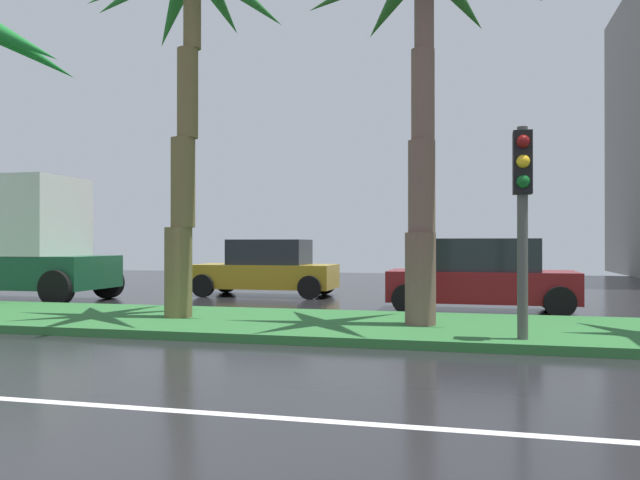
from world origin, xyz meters
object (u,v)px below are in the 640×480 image
(car_in_traffic_second, at_px, (483,277))
(palm_tree_centre, at_px, (422,20))
(palm_tree_centre_left, at_px, (191,12))
(car_in_traffic_leading, at_px, (267,269))
(traffic_signal_median_right, at_px, (523,193))
(box_truck_lead, at_px, (3,245))

(car_in_traffic_second, bearing_deg, palm_tree_centre, 74.11)
(palm_tree_centre_left, height_order, car_in_traffic_second, palm_tree_centre_left)
(car_in_traffic_leading, bearing_deg, traffic_signal_median_right, 129.83)
(palm_tree_centre, relative_size, car_in_traffic_leading, 1.67)
(box_truck_lead, distance_m, car_in_traffic_leading, 7.56)
(box_truck_lead, xyz_separation_m, car_in_traffic_second, (13.24, 0.13, -0.72))
(palm_tree_centre_left, relative_size, box_truck_lead, 1.20)
(box_truck_lead, distance_m, car_in_traffic_second, 13.26)
(traffic_signal_median_right, relative_size, box_truck_lead, 0.51)
(palm_tree_centre_left, distance_m, box_truck_lead, 9.65)
(traffic_signal_median_right, relative_size, car_in_traffic_leading, 0.75)
(palm_tree_centre_left, relative_size, car_in_traffic_second, 1.78)
(palm_tree_centre, bearing_deg, car_in_traffic_second, 74.11)
(traffic_signal_median_right, relative_size, car_in_traffic_second, 0.75)
(palm_tree_centre, relative_size, car_in_traffic_second, 1.67)
(traffic_signal_median_right, xyz_separation_m, box_truck_lead, (-13.78, 5.18, -0.84))
(traffic_signal_median_right, xyz_separation_m, car_in_traffic_second, (-0.54, 5.32, -1.56))
(traffic_signal_median_right, xyz_separation_m, car_in_traffic_leading, (-6.94, 8.32, -1.56))
(palm_tree_centre_left, distance_m, car_in_traffic_leading, 8.74)
(car_in_traffic_second, bearing_deg, box_truck_lead, 0.57)
(traffic_signal_median_right, height_order, car_in_traffic_leading, traffic_signal_median_right)
(palm_tree_centre_left, relative_size, car_in_traffic_leading, 1.78)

